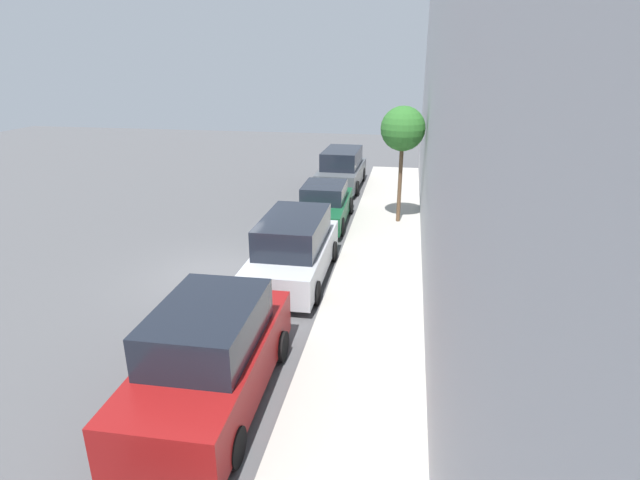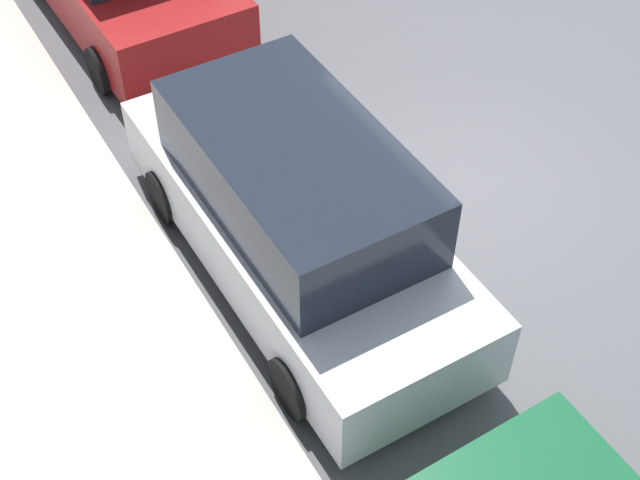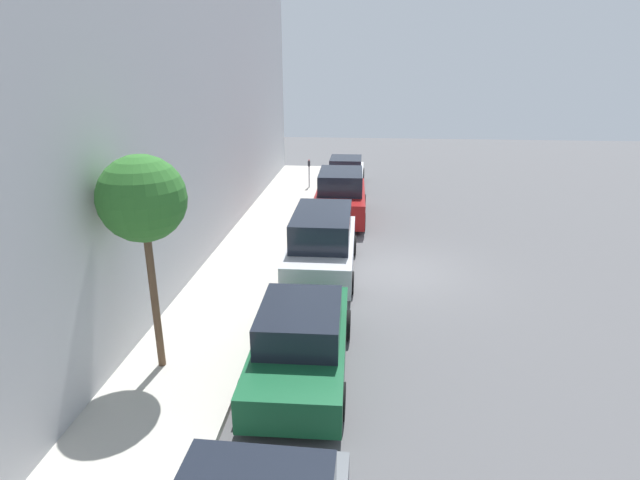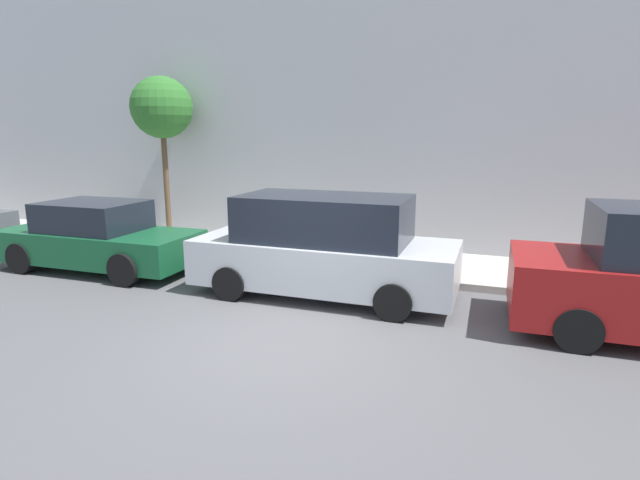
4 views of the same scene
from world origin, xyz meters
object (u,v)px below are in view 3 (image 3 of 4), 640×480
object	(u,v)px
parked_minivan_third	(322,243)
parking_meter_near	(309,170)
parked_sedan_fourth	(301,341)
parked_suv_second	(341,196)
street_tree	(143,200)
parked_sedan_nearest	(346,173)

from	to	relation	value
parked_minivan_third	parking_meter_near	bearing A→B (deg)	-81.56
parked_sedan_fourth	parking_meter_near	xyz separation A→B (m)	(1.59, -15.92, 0.28)
parked_suv_second	street_tree	bearing A→B (deg)	74.57
parked_sedan_fourth	street_tree	distance (m)	4.12
parked_suv_second	parking_meter_near	size ratio (longest dim) A/B	3.46
parked_sedan_nearest	parking_meter_near	bearing A→B (deg)	25.49
parked_minivan_third	street_tree	world-z (taller)	street_tree
parked_sedan_nearest	parked_sedan_fourth	size ratio (longest dim) A/B	0.99
parked_suv_second	parked_sedan_fourth	size ratio (longest dim) A/B	1.07
parked_suv_second	street_tree	size ratio (longest dim) A/B	1.11
parked_suv_second	parked_minivan_third	size ratio (longest dim) A/B	0.98
parked_sedan_fourth	parking_meter_near	size ratio (longest dim) A/B	3.25
parked_suv_second	parked_minivan_third	bearing A→B (deg)	87.27
parked_sedan_nearest	parked_sedan_fourth	world-z (taller)	same
parked_sedan_nearest	parked_minivan_third	size ratio (longest dim) A/B	0.92
parked_sedan_nearest	street_tree	xyz separation A→B (m)	(3.10, 17.02, 2.94)
parked_sedan_nearest	parked_suv_second	bearing A→B (deg)	90.19
parked_suv_second	parked_sedan_fourth	distance (m)	11.06
parked_sedan_nearest	street_tree	world-z (taller)	street_tree
parked_minivan_third	parking_meter_near	xyz separation A→B (m)	(1.56, -10.55, 0.09)
parked_sedan_fourth	street_tree	bearing A→B (deg)	4.65
parked_sedan_nearest	parked_minivan_third	distance (m)	11.42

